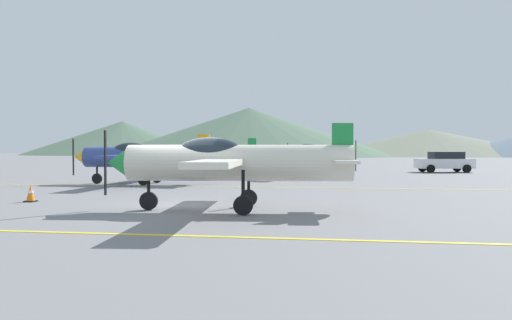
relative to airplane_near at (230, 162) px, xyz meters
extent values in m
plane|color=slate|center=(-1.63, 0.41, -1.46)|extent=(400.00, 400.00, 0.00)
cube|color=yellow|center=(-1.63, -4.54, -1.45)|extent=(80.00, 0.16, 0.01)
cube|color=yellow|center=(-1.63, 9.25, -1.45)|extent=(80.00, 0.16, 0.01)
cylinder|color=silver|center=(0.29, 0.03, -0.04)|extent=(6.71, 1.73, 1.07)
cone|color=#1E8C3F|center=(-3.35, -0.33, -0.04)|extent=(0.77, 0.98, 0.91)
cube|color=black|center=(-3.74, -0.37, -0.04)|extent=(0.05, 0.12, 1.95)
ellipsoid|color=#1E2833|center=(-0.59, -0.06, 0.28)|extent=(2.03, 1.07, 0.88)
cube|color=silver|center=(-0.10, -0.01, 0.01)|extent=(1.92, 8.65, 0.16)
cube|color=silver|center=(3.30, 0.33, 0.01)|extent=(0.93, 2.59, 0.10)
cube|color=#1E8C3F|center=(3.30, 0.33, 0.54)|extent=(0.62, 0.18, 1.17)
cylinder|color=black|center=(-2.43, -0.24, -0.69)|extent=(0.10, 0.10, 0.98)
cylinder|color=black|center=(-2.43, -0.24, -1.18)|extent=(0.56, 0.17, 0.55)
cylinder|color=black|center=(0.38, 1.12, -0.69)|extent=(0.10, 0.10, 0.98)
cylinder|color=black|center=(0.38, 1.12, -1.18)|extent=(0.56, 0.17, 0.55)
cylinder|color=black|center=(0.59, -1.02, -0.69)|extent=(0.10, 0.10, 0.98)
cylinder|color=black|center=(0.59, -1.02, -1.18)|extent=(0.56, 0.17, 0.55)
cylinder|color=#33478C|center=(-6.67, 10.66, -0.04)|extent=(6.66, 1.28, 1.07)
cone|color=#F2A519|center=(-10.33, 10.55, -0.04)|extent=(0.71, 0.93, 0.91)
cube|color=black|center=(-10.72, 10.54, -0.04)|extent=(0.04, 0.12, 1.95)
ellipsoid|color=#1E2833|center=(-7.55, 10.64, 0.28)|extent=(1.98, 0.94, 0.88)
cube|color=#33478C|center=(-7.06, 10.65, 0.01)|extent=(1.34, 8.61, 0.16)
cube|color=#33478C|center=(-3.65, 10.76, 0.01)|extent=(0.76, 2.56, 0.10)
cube|color=#F2A519|center=(-3.65, 10.76, 0.54)|extent=(0.62, 0.14, 1.17)
cylinder|color=black|center=(-9.40, 10.58, -0.69)|extent=(0.10, 0.10, 0.98)
cylinder|color=black|center=(-9.40, 10.58, -1.18)|extent=(0.55, 0.13, 0.55)
cylinder|color=black|center=(-6.51, 11.74, -0.69)|extent=(0.10, 0.10, 0.98)
cylinder|color=black|center=(-6.51, 11.74, -1.18)|extent=(0.55, 0.13, 0.55)
cylinder|color=black|center=(-6.44, 9.60, -0.69)|extent=(0.10, 0.10, 0.98)
cylinder|color=black|center=(-6.44, 9.60, -1.18)|extent=(0.55, 0.13, 0.55)
cylinder|color=silver|center=(0.38, 19.05, -0.04)|extent=(6.71, 2.50, 1.07)
cone|color=#1E8C3F|center=(3.95, 18.25, -0.04)|extent=(0.87, 1.04, 0.91)
cube|color=black|center=(4.33, 18.16, -0.04)|extent=(0.06, 0.12, 1.95)
ellipsoid|color=#1E2833|center=(1.24, 18.86, 0.28)|extent=(2.10, 1.28, 0.88)
cube|color=silver|center=(0.76, 18.96, 0.01)|extent=(2.92, 8.61, 0.16)
cube|color=silver|center=(-2.57, 19.71, 0.01)|extent=(1.22, 2.62, 0.10)
cube|color=#1E8C3F|center=(-2.57, 19.71, 0.54)|extent=(0.63, 0.25, 1.17)
cylinder|color=black|center=(3.05, 18.45, -0.69)|extent=(0.10, 0.10, 0.98)
cylinder|color=black|center=(3.05, 18.45, -1.18)|extent=(0.56, 0.23, 0.55)
cylinder|color=black|center=(-0.04, 18.04, -0.69)|extent=(0.10, 0.10, 0.98)
cylinder|color=black|center=(-0.04, 18.04, -1.18)|extent=(0.56, 0.23, 0.55)
cylinder|color=black|center=(0.43, 20.14, -0.69)|extent=(0.10, 0.10, 0.98)
cylinder|color=black|center=(0.43, 20.14, -1.18)|extent=(0.56, 0.23, 0.55)
cylinder|color=silver|center=(-5.11, 29.74, -0.04)|extent=(6.69, 1.53, 1.07)
cone|color=#1E8C3F|center=(-1.46, 29.49, -0.04)|extent=(0.74, 0.96, 0.91)
cube|color=black|center=(-1.07, 29.46, -0.04)|extent=(0.05, 0.12, 1.95)
ellipsoid|color=#1E2833|center=(-4.23, 29.68, 0.28)|extent=(2.01, 1.01, 0.88)
cube|color=silver|center=(-4.72, 29.71, 0.01)|extent=(1.66, 8.64, 0.16)
cube|color=silver|center=(-8.12, 29.95, 0.01)|extent=(0.86, 2.58, 0.10)
cube|color=#1E8C3F|center=(-8.12, 29.95, 0.54)|extent=(0.62, 0.16, 1.17)
cylinder|color=black|center=(-2.38, 29.55, -0.69)|extent=(0.10, 0.10, 0.98)
cylinder|color=black|center=(-2.38, 29.55, -1.18)|extent=(0.55, 0.15, 0.55)
cylinder|color=black|center=(-5.37, 28.68, -0.69)|extent=(0.10, 0.10, 0.98)
cylinder|color=black|center=(-5.37, 28.68, -1.18)|extent=(0.55, 0.15, 0.55)
cylinder|color=black|center=(-5.23, 30.83, -0.69)|extent=(0.10, 0.10, 0.98)
cylinder|color=black|center=(-5.23, 30.83, -1.18)|extent=(0.55, 0.15, 0.55)
cube|color=white|center=(11.56, 27.53, -0.76)|extent=(4.56, 2.56, 0.75)
cube|color=black|center=(11.70, 27.56, -0.11)|extent=(2.66, 2.00, 0.55)
cylinder|color=black|center=(10.00, 28.15, -1.14)|extent=(0.67, 0.33, 0.64)
cylinder|color=black|center=(10.33, 26.38, -1.14)|extent=(0.67, 0.33, 0.64)
cylinder|color=black|center=(12.78, 28.68, -1.14)|extent=(0.67, 0.33, 0.64)
cylinder|color=black|center=(13.12, 26.91, -1.14)|extent=(0.67, 0.33, 0.64)
cube|color=black|center=(-7.34, 1.41, -1.44)|extent=(0.36, 0.36, 0.04)
cone|color=orange|center=(-7.34, 1.41, -1.14)|extent=(0.29, 0.29, 0.55)
cylinder|color=white|center=(-7.34, 1.41, -1.11)|extent=(0.20, 0.20, 0.08)
cone|color=#4C6651|center=(-68.76, 150.19, 4.22)|extent=(65.38, 65.38, 11.35)
cone|color=#4C6651|center=(-19.91, 119.92, 4.99)|extent=(76.64, 76.64, 12.89)
cone|color=slate|center=(29.17, 139.03, 2.32)|extent=(69.97, 69.97, 7.55)
camera|label=1|loc=(3.13, -14.86, 0.36)|focal=35.99mm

